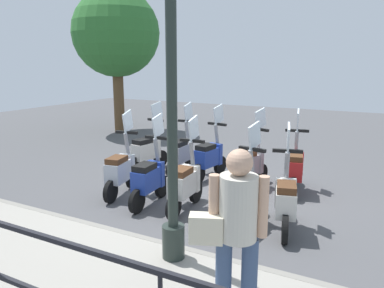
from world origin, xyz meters
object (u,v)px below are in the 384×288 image
object	(u,v)px
scooter_near_3	(149,178)
scooter_far_3	(181,152)
scooter_near_0	(286,199)
scooter_far_2	(209,156)
scooter_far_4	(147,150)
tree_large	(116,34)
scooter_near_2	(185,183)
lamp_post_near	(172,104)
scooter_near_1	(242,195)
scooter_far_1	(249,164)
scooter_near_4	(121,170)
scooter_far_0	(295,167)
pedestrian_with_bag	(235,226)

from	to	relation	value
scooter_near_3	scooter_far_3	bearing A→B (deg)	9.37
scooter_near_0	scooter_far_2	size ratio (longest dim) A/B	1.00
scooter_near_0	scooter_far_4	bearing A→B (deg)	50.58
tree_large	scooter_near_3	world-z (taller)	tree_large
tree_large	scooter_far_2	world-z (taller)	tree_large
tree_large	scooter_near_2	xyz separation A→B (m)	(-5.22, -5.49, -2.84)
scooter_near_3	lamp_post_near	bearing A→B (deg)	-141.56
scooter_near_1	scooter_far_1	world-z (taller)	same
tree_large	scooter_near_1	world-z (taller)	tree_large
tree_large	scooter_far_3	xyz separation A→B (m)	(-3.42, -4.41, -2.84)
scooter_near_1	scooter_near_2	size ratio (longest dim) A/B	1.00
scooter_near_1	scooter_near_4	bearing A→B (deg)	95.00
scooter_far_0	pedestrian_with_bag	bearing A→B (deg)	174.24
scooter_near_2	scooter_far_2	xyz separation A→B (m)	(1.75, 0.38, 0.00)
scooter_near_1	scooter_near_4	xyz separation A→B (m)	(0.22, 2.41, 0.00)
scooter_near_0	scooter_far_1	distance (m)	1.88
pedestrian_with_bag	scooter_far_3	world-z (taller)	pedestrian_with_bag
scooter_far_1	scooter_far_3	xyz separation A→B (m)	(0.24, 1.64, 0.00)
tree_large	scooter_near_1	distance (m)	8.89
scooter_near_0	scooter_near_3	xyz separation A→B (m)	(-0.08, 2.30, 0.00)
scooter_near_0	scooter_far_3	xyz separation A→B (m)	(1.78, 2.72, 0.00)
scooter_far_4	scooter_near_4	bearing A→B (deg)	-153.04
scooter_near_0	scooter_near_2	distance (m)	1.64
scooter_far_3	scooter_far_4	xyz separation A→B (m)	(-0.19, 0.76, 0.00)
lamp_post_near	scooter_near_3	xyz separation A→B (m)	(1.57, 1.40, -1.48)
scooter_near_0	scooter_far_4	xyz separation A→B (m)	(1.59, 3.48, 0.00)
pedestrian_with_bag	scooter_far_2	bearing A→B (deg)	6.01
scooter_near_1	scooter_near_4	size ratio (longest dim) A/B	1.00
lamp_post_near	scooter_far_3	world-z (taller)	lamp_post_near
scooter_near_1	pedestrian_with_bag	bearing A→B (deg)	-151.21
scooter_far_1	scooter_near_0	bearing A→B (deg)	-130.41
scooter_near_2	scooter_far_2	bearing A→B (deg)	9.64
scooter_near_2	scooter_far_0	distance (m)	2.24
tree_large	scooter_far_2	size ratio (longest dim) A/B	3.12
scooter_near_4	scooter_far_0	xyz separation A→B (m)	(1.66, -2.77, 0.00)
scooter_far_2	scooter_near_0	bearing A→B (deg)	-121.87
tree_large	scooter_near_4	size ratio (longest dim) A/B	3.12
scooter_near_2	scooter_near_4	bearing A→B (deg)	83.37
scooter_near_0	scooter_near_1	xyz separation A→B (m)	(-0.14, 0.62, 0.00)
scooter_far_0	scooter_far_3	size ratio (longest dim) A/B	1.00
scooter_far_1	scooter_near_1	bearing A→B (deg)	-150.07
scooter_near_2	scooter_far_3	distance (m)	2.10
scooter_far_1	scooter_far_2	size ratio (longest dim) A/B	1.00
lamp_post_near	scooter_far_4	bearing A→B (deg)	38.54
tree_large	scooter_far_1	size ratio (longest dim) A/B	3.12
lamp_post_near	scooter_near_1	world-z (taller)	lamp_post_near
lamp_post_near	scooter_near_1	bearing A→B (deg)	-10.66
scooter_near_0	scooter_near_4	bearing A→B (deg)	73.65
pedestrian_with_bag	scooter_near_1	xyz separation A→B (m)	(2.27, 0.77, -0.60)
scooter_near_3	scooter_near_4	bearing A→B (deg)	74.63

